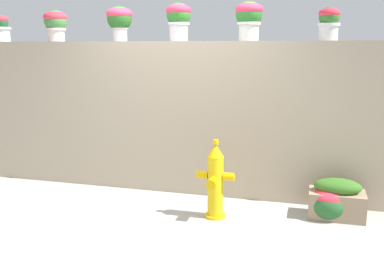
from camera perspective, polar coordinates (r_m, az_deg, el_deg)
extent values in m
plane|color=#999890|center=(4.86, -5.58, -11.85)|extent=(24.00, 24.00, 0.00)
cube|color=tan|center=(5.73, -1.29, 1.78)|extent=(6.04, 0.30, 1.94)
cylinder|color=silver|center=(6.89, -23.30, 11.38)|extent=(0.23, 0.23, 0.20)
cylinder|color=silver|center=(6.90, -23.35, 12.09)|extent=(0.27, 0.27, 0.03)
sphere|color=#1D582C|center=(6.90, -23.41, 12.75)|extent=(0.21, 0.21, 0.21)
ellipsoid|color=#E23241|center=(6.90, -23.43, 13.06)|extent=(0.22, 0.22, 0.12)
cylinder|color=beige|center=(6.45, -17.06, 11.78)|extent=(0.23, 0.23, 0.18)
cylinder|color=beige|center=(6.45, -17.10, 12.44)|extent=(0.26, 0.26, 0.03)
sphere|color=#407B3C|center=(6.45, -17.16, 13.39)|extent=(0.30, 0.30, 0.30)
ellipsoid|color=#E73548|center=(6.46, -17.18, 13.85)|extent=(0.31, 0.31, 0.16)
cylinder|color=silver|center=(5.96, -9.23, 12.26)|extent=(0.18, 0.18, 0.19)
cylinder|color=silver|center=(5.96, -9.26, 13.01)|extent=(0.21, 0.21, 0.03)
sphere|color=#24591F|center=(5.97, -9.29, 14.13)|extent=(0.32, 0.32, 0.32)
ellipsoid|color=#E0324E|center=(5.97, -9.31, 14.66)|extent=(0.34, 0.34, 0.18)
cylinder|color=silver|center=(5.69, -1.72, 12.68)|extent=(0.23, 0.23, 0.23)
cylinder|color=silver|center=(5.69, -1.73, 13.68)|extent=(0.27, 0.27, 0.03)
sphere|color=#276C23|center=(5.70, -1.73, 14.73)|extent=(0.30, 0.30, 0.30)
ellipsoid|color=#DF2D4D|center=(5.70, -1.74, 15.26)|extent=(0.31, 0.31, 0.16)
cylinder|color=silver|center=(5.49, 7.30, 12.61)|extent=(0.24, 0.24, 0.22)
cylinder|color=silver|center=(5.49, 7.32, 13.60)|extent=(0.28, 0.28, 0.03)
sphere|color=#266826|center=(5.50, 7.35, 14.67)|extent=(0.32, 0.32, 0.32)
ellipsoid|color=#DB2F4D|center=(5.50, 7.36, 15.25)|extent=(0.33, 0.33, 0.17)
cylinder|color=silver|center=(5.43, 17.11, 12.12)|extent=(0.21, 0.21, 0.20)
cylinder|color=silver|center=(5.43, 17.16, 13.00)|extent=(0.25, 0.25, 0.03)
sphere|color=#316829|center=(5.44, 17.21, 13.87)|extent=(0.23, 0.23, 0.23)
ellipsoid|color=#E12C41|center=(5.44, 17.23, 14.29)|extent=(0.24, 0.24, 0.13)
cylinder|color=yellow|center=(5.05, 2.98, -10.73)|extent=(0.23, 0.23, 0.03)
cylinder|color=yellow|center=(4.94, 3.02, -7.15)|extent=(0.17, 0.17, 0.69)
cone|color=#EAAF05|center=(4.83, 3.07, -2.44)|extent=(0.18, 0.18, 0.14)
cylinder|color=#EAAF05|center=(4.81, 3.08, -1.34)|extent=(0.06, 0.06, 0.05)
cylinder|color=#EAAF05|center=(4.93, 1.35, -5.55)|extent=(0.12, 0.09, 0.09)
cylinder|color=#EAAF05|center=(4.87, 4.74, -5.80)|extent=(0.12, 0.09, 0.09)
cylinder|color=#EAAF05|center=(4.77, 2.62, -6.63)|extent=(0.11, 0.14, 0.11)
ellipsoid|color=#285E2D|center=(5.19, 17.08, -8.92)|extent=(0.43, 0.38, 0.36)
ellipsoid|color=#E72F41|center=(5.16, 17.13, -8.09)|extent=(0.38, 0.34, 0.20)
cube|color=#997E62|center=(5.24, 18.07, -8.91)|extent=(0.60, 0.36, 0.30)
ellipsoid|color=#356720|center=(5.17, 18.21, -6.73)|extent=(0.51, 0.31, 0.18)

